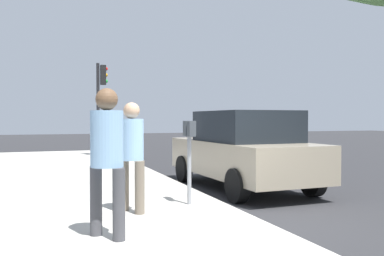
% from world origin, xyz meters
% --- Properties ---
extents(ground_plane, '(80.00, 80.00, 0.00)m').
position_xyz_m(ground_plane, '(0.00, 0.00, 0.00)').
color(ground_plane, '#2B2B2D').
rests_on(ground_plane, ground).
extents(sidewalk_slab, '(28.00, 6.00, 0.15)m').
position_xyz_m(sidewalk_slab, '(0.00, 3.00, 0.07)').
color(sidewalk_slab, '#B7B2A8').
rests_on(sidewalk_slab, ground_plane).
extents(parking_meter, '(0.36, 0.12, 1.41)m').
position_xyz_m(parking_meter, '(1.06, 0.61, 1.17)').
color(parking_meter, gray).
rests_on(parking_meter, sidewalk_slab).
extents(pedestrian_at_meter, '(0.48, 0.37, 1.70)m').
position_xyz_m(pedestrian_at_meter, '(0.80, 1.65, 1.14)').
color(pedestrian_at_meter, '#726656').
rests_on(pedestrian_at_meter, sidewalk_slab).
extents(pedestrian_bystander, '(0.47, 0.40, 1.81)m').
position_xyz_m(pedestrian_bystander, '(-0.48, 2.22, 1.23)').
color(pedestrian_bystander, '#47474C').
rests_on(pedestrian_bystander, sidewalk_slab).
extents(parked_sedan_near, '(4.46, 2.08, 1.77)m').
position_xyz_m(parked_sedan_near, '(2.95, -1.35, 0.89)').
color(parked_sedan_near, gray).
rests_on(parked_sedan_near, ground_plane).
extents(traffic_signal, '(0.24, 0.44, 3.60)m').
position_xyz_m(traffic_signal, '(10.86, 0.78, 2.58)').
color(traffic_signal, black).
rests_on(traffic_signal, sidewalk_slab).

